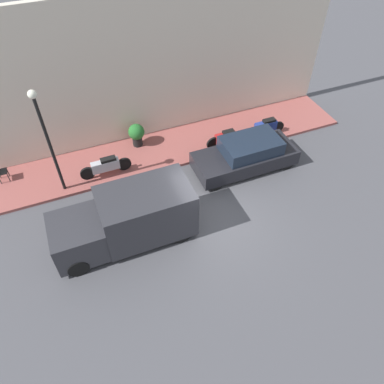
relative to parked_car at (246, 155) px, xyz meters
name	(u,v)px	position (x,y,z in m)	size (l,w,h in m)	color
ground_plane	(213,221)	(-2.26, 2.56, -0.68)	(60.00, 60.00, 0.00)	#47474C
sidewalk	(171,147)	(2.38, 2.56, -0.61)	(2.64, 16.48, 0.13)	#934C47
building_facade	(156,68)	(3.85, 2.56, 2.55)	(0.30, 16.48, 6.46)	beige
parked_car	(246,155)	(0.00, 0.00, 0.00)	(1.76, 4.38, 1.41)	black
delivery_van	(126,219)	(-1.84, 5.69, 0.37)	(1.90, 4.87, 2.08)	#2D2D33
scooter_silver	(106,166)	(1.66, 5.66, -0.10)	(0.30, 2.15, 0.82)	#B7B7BF
motorcycle_blue	(266,127)	(1.52, -1.83, -0.10)	(0.30, 2.00, 0.84)	navy
motorcycle_red	(226,138)	(1.47, 0.25, -0.11)	(0.30, 1.81, 0.81)	#B21E1E
streetlamp	(45,132)	(1.48, 7.47, 2.29)	(0.31, 0.31, 4.48)	black
potted_plant	(137,134)	(3.06, 3.91, 0.09)	(0.72, 0.72, 1.09)	black
cafe_chair	(0,171)	(2.91, 9.73, -0.06)	(0.40, 0.40, 0.83)	#262626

